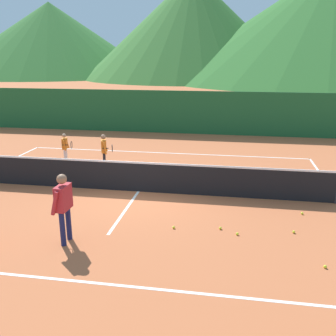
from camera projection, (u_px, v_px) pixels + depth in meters
The scene contains 18 objects.
ground_plane at pixel (139, 191), 12.05m from camera, with size 120.00×120.00×0.00m, color #BC6038.
line_baseline_near at pixel (75, 281), 7.29m from camera, with size 12.15×0.08×0.01m, color white.
line_baseline_far at pixel (166, 153), 16.73m from camera, with size 12.15×0.08×0.01m, color white.
line_service_center at pixel (139, 191), 12.05m from camera, with size 0.08×6.14×0.01m, color white.
tennis_net at pixel (138, 176), 11.91m from camera, with size 11.90×0.08×1.05m.
instructor at pixel (63, 202), 8.54m from camera, with size 0.43×0.76×1.65m.
student_0 at pixel (65, 146), 14.96m from camera, with size 0.50×0.53×1.20m.
student_1 at pixel (104, 149), 14.15m from camera, with size 0.58×0.55×1.33m.
tennis_ball_0 at pixel (237, 234), 9.14m from camera, with size 0.07×0.07×0.07m, color yellow.
tennis_ball_1 at pixel (220, 228), 9.44m from camera, with size 0.07×0.07×0.07m, color yellow.
tennis_ball_2 at pixel (174, 227), 9.48m from camera, with size 0.07×0.07×0.07m, color yellow.
tennis_ball_3 at pixel (325, 267), 7.73m from camera, with size 0.07×0.07×0.07m, color yellow.
tennis_ball_4 at pixel (302, 213), 10.32m from camera, with size 0.07×0.07×0.07m, color yellow.
tennis_ball_6 at pixel (294, 232), 9.24m from camera, with size 0.07×0.07×0.07m, color yellow.
windscreen_fence at pixel (180, 112), 20.59m from camera, with size 26.74×0.08×2.30m, color #1E5B2D.
hill_0 at pixel (192, 27), 66.87m from camera, with size 38.79×38.79×17.50m, color #38702D.
hill_1 at pixel (51, 39), 77.48m from camera, with size 43.00×43.00×14.15m, color #2D6628.
hill_2 at pixel (331, 23), 61.62m from camera, with size 55.96×55.96×17.98m, color #2D6628.
Camera 1 is at (2.81, -11.02, 4.17)m, focal length 40.75 mm.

